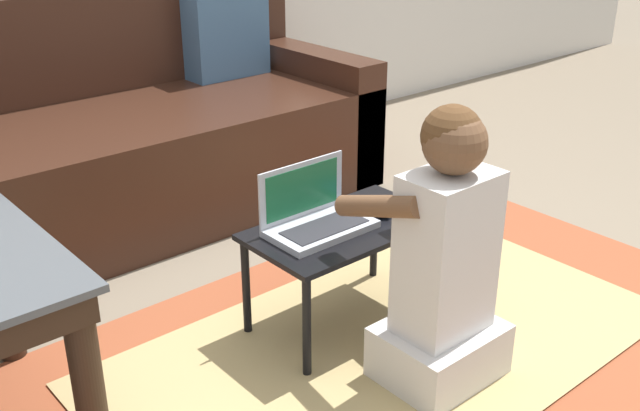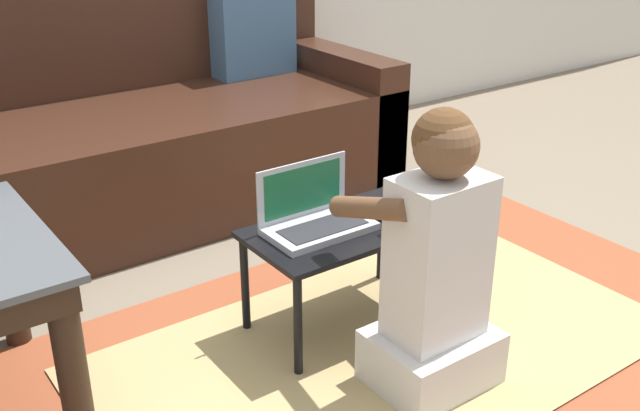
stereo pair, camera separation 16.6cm
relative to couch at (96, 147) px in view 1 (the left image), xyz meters
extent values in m
plane|color=#7F705B|center=(0.10, -1.15, -0.29)|extent=(16.00, 16.00, 0.00)
cube|color=#9E4C2D|center=(0.21, -1.38, -0.29)|extent=(2.26, 1.28, 0.01)
cube|color=tan|center=(0.21, -1.38, -0.28)|extent=(1.63, 0.92, 0.00)
cube|color=#381E14|center=(-0.01, -0.05, -0.07)|extent=(2.19, 0.87, 0.43)
cube|color=#381E14|center=(-0.01, 0.29, 0.34)|extent=(2.19, 0.19, 0.41)
cube|color=#381E14|center=(1.00, -0.05, -0.02)|extent=(0.16, 0.87, 0.54)
cube|color=#426689|center=(0.70, 0.12, 0.32)|extent=(0.36, 0.14, 0.36)
cylinder|color=black|center=(-0.62, -1.26, -0.06)|extent=(0.07, 0.07, 0.45)
cylinder|color=black|center=(-0.62, -0.72, -0.06)|extent=(0.07, 0.07, 0.45)
cube|color=black|center=(0.21, -1.19, 0.03)|extent=(0.56, 0.32, 0.02)
cylinder|color=black|center=(-0.05, -1.33, -0.14)|extent=(0.02, 0.02, 0.31)
cylinder|color=black|center=(0.46, -1.33, -0.14)|extent=(0.02, 0.02, 0.31)
cylinder|color=black|center=(-0.05, -1.06, -0.14)|extent=(0.02, 0.02, 0.31)
cylinder|color=black|center=(0.46, -1.06, -0.14)|extent=(0.02, 0.02, 0.31)
cube|color=#B7BCC6|center=(0.12, -1.18, 0.04)|extent=(0.30, 0.17, 0.02)
cube|color=#28282D|center=(0.12, -1.20, 0.06)|extent=(0.25, 0.10, 0.00)
cube|color=#B7BCC6|center=(0.12, -1.10, 0.14)|extent=(0.30, 0.01, 0.17)
cube|color=#196038|center=(0.12, -1.10, 0.14)|extent=(0.26, 0.00, 0.14)
ellipsoid|color=#234CB2|center=(0.33, -1.20, 0.05)|extent=(0.06, 0.10, 0.04)
cube|color=silver|center=(0.22, -1.56, -0.21)|extent=(0.31, 0.25, 0.16)
cube|color=silver|center=(0.22, -1.56, 0.08)|extent=(0.23, 0.16, 0.43)
sphere|color=brown|center=(0.22, -1.56, 0.38)|extent=(0.16, 0.16, 0.16)
sphere|color=brown|center=(0.22, -1.55, 0.39)|extent=(0.15, 0.15, 0.15)
cylinder|color=brown|center=(0.11, -1.43, 0.20)|extent=(0.06, 0.28, 0.14)
cylinder|color=brown|center=(0.32, -1.43, 0.20)|extent=(0.06, 0.28, 0.14)
camera|label=1|loc=(-1.11, -2.62, 0.96)|focal=42.00mm
camera|label=2|loc=(-0.98, -2.72, 0.96)|focal=42.00mm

